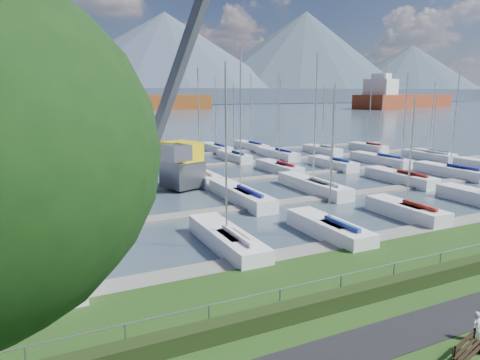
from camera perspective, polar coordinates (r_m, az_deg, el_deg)
path at (r=18.20m, az=22.00°, el=-18.08°), size 160.00×2.00×0.04m
water at (r=273.77m, az=-23.32°, el=8.75°), size 800.00×540.00×0.20m
hedge at (r=19.64m, az=16.34°, el=-14.28°), size 80.00×0.70×0.70m
fence at (r=19.57m, az=15.69°, el=-11.61°), size 80.00×0.04×0.04m
foothill at (r=343.57m, az=-23.96°, el=10.16°), size 900.00×80.00×12.00m
mountains at (r=420.14m, az=-23.78°, el=15.83°), size 1190.00×360.00×115.00m
docks at (r=42.15m, az=-8.25°, el=-0.84°), size 90.00×41.60×0.25m
bench_right at (r=16.96m, az=28.16°, el=-19.38°), size 1.85×0.89×0.85m
person at (r=18.29m, az=29.10°, el=-16.45°), size 0.47×0.34×1.22m
crane at (r=41.92m, az=-7.74°, el=6.78°), size 7.48×13.01×22.35m
cargo_ship_mid at (r=232.04m, az=-17.78°, el=9.75°), size 105.39×22.98×21.50m
cargo_ship_east at (r=279.44m, az=20.96°, el=9.78°), size 95.78×47.39×21.50m
sailboat_fleet at (r=42.92m, az=-12.41°, el=6.74°), size 76.18×49.46×13.19m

